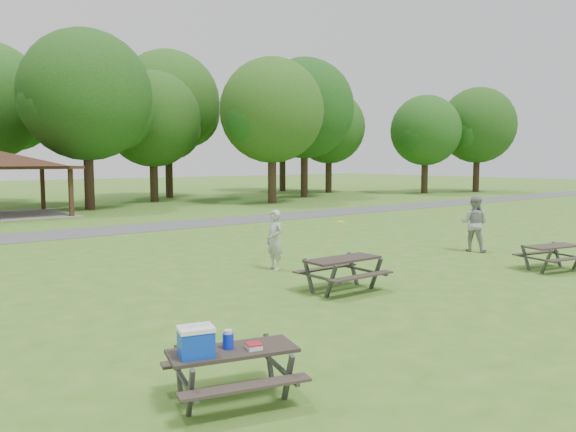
# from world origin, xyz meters

# --- Properties ---
(ground) EXTENTS (160.00, 160.00, 0.00)m
(ground) POSITION_xyz_m (0.00, 0.00, 0.00)
(ground) COLOR #3F6E1F
(ground) RESTS_ON ground
(asphalt_path) EXTENTS (120.00, 3.20, 0.02)m
(asphalt_path) POSITION_xyz_m (0.00, 14.00, 0.01)
(asphalt_path) COLOR #4A4B4D
(asphalt_path) RESTS_ON ground
(tree_row_e) EXTENTS (8.40, 8.00, 11.02)m
(tree_row_e) POSITION_xyz_m (2.10, 25.03, 6.78)
(tree_row_e) COLOR black
(tree_row_e) RESTS_ON ground
(tree_row_f) EXTENTS (7.35, 7.00, 9.55)m
(tree_row_f) POSITION_xyz_m (8.09, 28.53, 5.84)
(tree_row_f) COLOR black
(tree_row_f) RESTS_ON ground
(tree_row_g) EXTENTS (7.77, 7.40, 10.25)m
(tree_row_g) POSITION_xyz_m (14.09, 22.03, 6.33)
(tree_row_g) COLOR #302015
(tree_row_g) RESTS_ON ground
(tree_row_h) EXTENTS (8.61, 8.20, 11.37)m
(tree_row_h) POSITION_xyz_m (20.10, 25.53, 7.03)
(tree_row_h) COLOR #301F15
(tree_row_h) RESTS_ON ground
(tree_row_i) EXTENTS (7.14, 6.80, 9.52)m
(tree_row_i) POSITION_xyz_m (26.08, 29.03, 5.91)
(tree_row_i) COLOR black
(tree_row_i) RESTS_ON ground
(tree_row_j) EXTENTS (6.72, 6.40, 8.96)m
(tree_row_j) POSITION_xyz_m (32.08, 22.53, 5.56)
(tree_row_j) COLOR black
(tree_row_j) RESTS_ON ground
(tree_deep_c) EXTENTS (8.82, 8.40, 11.90)m
(tree_deep_c) POSITION_xyz_m (11.10, 32.03, 7.44)
(tree_deep_c) COLOR black
(tree_deep_c) RESTS_ON ground
(tree_deep_d) EXTENTS (8.40, 8.00, 11.27)m
(tree_deep_d) POSITION_xyz_m (24.10, 33.53, 7.03)
(tree_deep_d) COLOR black
(tree_deep_d) RESTS_ON ground
(tree_flank_right) EXTENTS (7.56, 7.20, 9.97)m
(tree_flank_right) POSITION_xyz_m (38.09, 21.03, 6.15)
(tree_flank_right) COLOR black
(tree_flank_right) RESTS_ON ground
(picnic_table_near) EXTENTS (1.93, 1.71, 1.14)m
(picnic_table_near) POSITION_xyz_m (-6.55, -4.05, 0.65)
(picnic_table_near) COLOR black
(picnic_table_near) RESTS_ON ground
(picnic_table_middle) EXTENTS (1.90, 1.55, 0.81)m
(picnic_table_middle) POSITION_xyz_m (-1.01, -0.57, 0.60)
(picnic_table_middle) COLOR black
(picnic_table_middle) RESTS_ON ground
(picnic_table_far) EXTENTS (1.92, 1.67, 0.72)m
(picnic_table_far) POSITION_xyz_m (5.37, -2.44, 0.53)
(picnic_table_far) COLOR #2E2721
(picnic_table_far) RESTS_ON ground
(frisbee_in_flight) EXTENTS (0.31, 0.31, 0.02)m
(frisbee_in_flight) POSITION_xyz_m (1.40, 1.99, 1.26)
(frisbee_in_flight) COLOR yellow
(frisbee_in_flight) RESTS_ON ground
(frisbee_thrower) EXTENTS (0.42, 0.63, 1.69)m
(frisbee_thrower) POSITION_xyz_m (-0.71, 2.48, 0.85)
(frisbee_thrower) COLOR #AFAFB1
(frisbee_thrower) RESTS_ON ground
(frisbee_catcher) EXTENTS (1.00, 1.12, 1.90)m
(frisbee_catcher) POSITION_xyz_m (6.51, 0.80, 0.95)
(frisbee_catcher) COLOR #99999C
(frisbee_catcher) RESTS_ON ground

